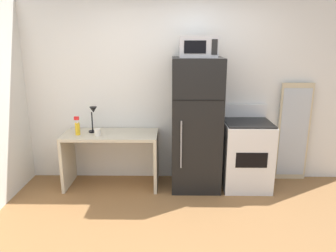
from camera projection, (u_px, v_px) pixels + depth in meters
ground_plane at (182, 244)px, 3.17m from camera, size 12.00×12.00×0.00m
wall_back_white at (179, 89)px, 4.48m from camera, size 5.00×0.10×2.60m
desk at (111, 149)px, 4.34m from camera, size 1.26×0.57×0.75m
desk_lamp at (93, 115)px, 4.27m from camera, size 0.14×0.12×0.35m
coffee_mug at (97, 132)px, 4.17m from camera, size 0.08×0.08×0.09m
spray_bottle at (77, 128)px, 4.19m from camera, size 0.06×0.06×0.25m
refrigerator at (196, 125)px, 4.23m from camera, size 0.64×0.63×1.75m
microwave at (198, 47)px, 3.95m from camera, size 0.46×0.35×0.26m
oven_range at (246, 154)px, 4.33m from camera, size 0.62×0.61×1.10m
leaning_mirror at (293, 132)px, 4.50m from camera, size 0.44×0.03×1.40m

